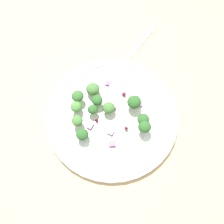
{
  "coord_description": "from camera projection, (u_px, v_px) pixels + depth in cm",
  "views": [
    {
      "loc": [
        1.97,
        20.12,
        50.7
      ],
      "look_at": [
        -1.79,
        -1.85,
        2.7
      ],
      "focal_mm": 41.34,
      "sensor_mm": 36.0,
      "label": 1
    }
  ],
  "objects": [
    {
      "name": "broccoli_floret_7",
      "position": [
        143.0,
        119.0,
        0.51
      ],
      "size": [
        2.42,
        2.42,
        2.45
      ],
      "color": "#ADD18E",
      "rests_on": "plate"
    },
    {
      "name": "broccoli_floret_8",
      "position": [
        109.0,
        108.0,
        0.53
      ],
      "size": [
        2.56,
        2.56,
        2.59
      ],
      "color": "#8EB77A",
      "rests_on": "plate"
    },
    {
      "name": "onion_bit_1",
      "position": [
        111.0,
        132.0,
        0.52
      ],
      "size": [
        1.75,
        1.74,
        0.31
      ],
      "primitive_type": "cube",
      "rotation": [
        0.0,
        0.0,
        0.96
      ],
      "color": "#A35B93",
      "rests_on": "plate"
    },
    {
      "name": "cranberry_1",
      "position": [
        124.0,
        94.0,
        0.56
      ],
      "size": [
        0.87,
        0.87,
        0.87
      ],
      "primitive_type": "sphere",
      "color": "maroon",
      "rests_on": "plate"
    },
    {
      "name": "cranberry_3",
      "position": [
        114.0,
        108.0,
        0.54
      ],
      "size": [
        0.74,
        0.74,
        0.74
      ],
      "primitive_type": "sphere",
      "color": "maroon",
      "rests_on": "plate"
    },
    {
      "name": "plate",
      "position": [
        112.0,
        116.0,
        0.55
      ],
      "size": [
        27.89,
        27.89,
        1.7
      ],
      "color": "white",
      "rests_on": "ground_plane"
    },
    {
      "name": "onion_bit_2",
      "position": [
        107.0,
        83.0,
        0.57
      ],
      "size": [
        1.19,
        1.38,
        0.57
      ],
      "primitive_type": "cube",
      "rotation": [
        0.0,
        0.0,
        1.25
      ],
      "color": "#843D75",
      "rests_on": "plate"
    },
    {
      "name": "broccoli_floret_2",
      "position": [
        93.0,
        109.0,
        0.53
      ],
      "size": [
        2.11,
        2.11,
        2.14
      ],
      "color": "#8EB77A",
      "rests_on": "plate"
    },
    {
      "name": "broccoli_floret_6",
      "position": [
        134.0,
        102.0,
        0.53
      ],
      "size": [
        2.89,
        2.89,
        2.92
      ],
      "color": "#ADD18E",
      "rests_on": "plate"
    },
    {
      "name": "onion_bit_4",
      "position": [
        140.0,
        104.0,
        0.55
      ],
      "size": [
        1.07,
        1.03,
        0.37
      ],
      "primitive_type": "cube",
      "rotation": [
        0.0,
        0.0,
        1.53
      ],
      "color": "#A35B93",
      "rests_on": "plate"
    },
    {
      "name": "ground_plane",
      "position": [
        105.0,
        128.0,
        0.55
      ],
      "size": [
        180.0,
        180.0,
        2.0
      ],
      "primitive_type": "cube",
      "color": "tan"
    },
    {
      "name": "broccoli_floret_0",
      "position": [
        76.0,
        107.0,
        0.53
      ],
      "size": [
        2.42,
        2.42,
        2.45
      ],
      "color": "#ADD18E",
      "rests_on": "plate"
    },
    {
      "name": "onion_bit_3",
      "position": [
        112.0,
        144.0,
        0.51
      ],
      "size": [
        1.35,
        1.12,
        0.46
      ],
      "primitive_type": "cube",
      "rotation": [
        0.0,
        0.0,
        1.54
      ],
      "color": "#843D75",
      "rests_on": "plate"
    },
    {
      "name": "cranberry_2",
      "position": [
        97.0,
        120.0,
        0.53
      ],
      "size": [
        0.7,
        0.7,
        0.7
      ],
      "primitive_type": "sphere",
      "color": "#4C0A14",
      "rests_on": "plate"
    },
    {
      "name": "cranberry_4",
      "position": [
        126.0,
        128.0,
        0.52
      ],
      "size": [
        0.74,
        0.74,
        0.74
      ],
      "primitive_type": "sphere",
      "color": "maroon",
      "rests_on": "plate"
    },
    {
      "name": "broccoli_floret_10",
      "position": [
        145.0,
        127.0,
        0.51
      ],
      "size": [
        2.54,
        2.54,
        2.57
      ],
      "color": "#ADD18E",
      "rests_on": "plate"
    },
    {
      "name": "fork",
      "position": [
        132.0,
        53.0,
        0.62
      ],
      "size": [
        14.46,
        14.39,
        0.5
      ],
      "color": "silver",
      "rests_on": "ground_plane"
    },
    {
      "name": "onion_bit_0",
      "position": [
        90.0,
        124.0,
        0.53
      ],
      "size": [
        1.7,
        1.76,
        0.57
      ],
      "primitive_type": "cube",
      "rotation": [
        0.0,
        0.0,
        0.93
      ],
      "color": "#A35B93",
      "rests_on": "plate"
    },
    {
      "name": "dressing_pool",
      "position": [
        112.0,
        115.0,
        0.54
      ],
      "size": [
        16.17,
        16.17,
        0.2
      ],
      "primitive_type": "cylinder",
      "color": "white",
      "rests_on": "plate"
    },
    {
      "name": "broccoli_floret_1",
      "position": [
        93.0,
        89.0,
        0.55
      ],
      "size": [
        2.91,
        2.91,
        2.95
      ],
      "color": "#8EB77A",
      "rests_on": "plate"
    },
    {
      "name": "broccoli_floret_4",
      "position": [
        77.0,
        121.0,
        0.51
      ],
      "size": [
        2.32,
        2.32,
        2.35
      ],
      "color": "#ADD18E",
      "rests_on": "plate"
    },
    {
      "name": "broccoli_floret_9",
      "position": [
        97.0,
        100.0,
        0.53
      ],
      "size": [
        2.34,
        2.34,
        2.37
      ],
      "color": "#8EB77A",
      "rests_on": "plate"
    },
    {
      "name": "cranberry_0",
      "position": [
        137.0,
        98.0,
        0.55
      ],
      "size": [
        0.86,
        0.86,
        0.86
      ],
      "primitive_type": "sphere",
      "color": "#4C0A14",
      "rests_on": "plate"
    },
    {
      "name": "broccoli_floret_3",
      "position": [
        78.0,
        96.0,
        0.54
      ],
      "size": [
        2.59,
        2.59,
        2.62
      ],
      "color": "#9EC684",
      "rests_on": "plate"
    },
    {
      "name": "broccoli_floret_5",
      "position": [
        82.0,
        135.0,
        0.5
      ],
      "size": [
        2.48,
        2.48,
        2.51
      ],
      "color": "#ADD18E",
      "rests_on": "plate"
    }
  ]
}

